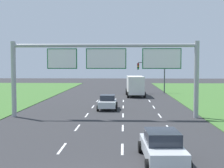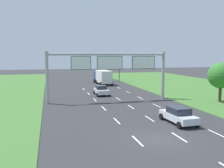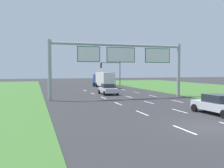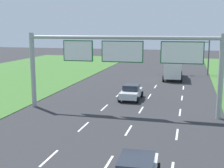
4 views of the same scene
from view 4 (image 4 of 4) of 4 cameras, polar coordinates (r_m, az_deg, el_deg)
lane_dashes_inner_left at (r=18.87m, az=-11.43°, el=-13.13°), size 0.14×50.40×0.01m
lane_dashes_inner_right at (r=17.73m, az=-0.82°, el=-14.48°), size 0.14×50.40×0.01m
car_near_red at (r=32.80m, az=3.52°, el=-1.50°), size 2.10×4.01×1.56m
box_truck at (r=47.04m, az=11.10°, el=3.01°), size 2.90×8.05×3.10m
sign_gantry at (r=27.09m, az=2.10°, el=4.98°), size 17.24×0.44×7.00m
traffic_light_mast at (r=51.60m, az=15.15°, el=5.90°), size 4.76×0.49×5.60m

